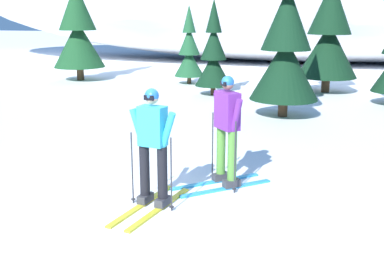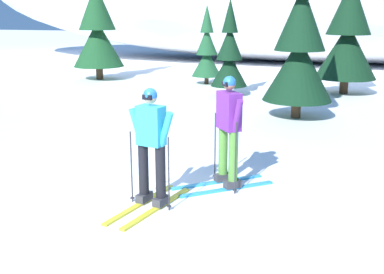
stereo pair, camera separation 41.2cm
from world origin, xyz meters
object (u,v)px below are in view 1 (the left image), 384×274
at_px(skier_cyan_jacket, 153,147).
at_px(pine_tree_center, 286,42).
at_px(pine_tree_left, 189,51).
at_px(pine_tree_center_left, 213,55).
at_px(skier_purple_jacket, 227,128).
at_px(pine_tree_center_right, 330,28).
at_px(pine_tree_far_left, 77,24).

xyz_separation_m(skier_cyan_jacket, pine_tree_center, (1.55, 6.85, 1.10)).
distance_m(pine_tree_left, pine_tree_center_left, 2.81).
distance_m(skier_purple_jacket, pine_tree_center, 5.86).
height_order(skier_cyan_jacket, pine_tree_center_left, pine_tree_center_left).
bearing_deg(pine_tree_center_right, pine_tree_center, -105.85).
xyz_separation_m(pine_tree_left, pine_tree_center_right, (5.29, -0.90, 0.99)).
relative_size(skier_purple_jacket, pine_tree_center, 0.38).
bearing_deg(pine_tree_far_left, pine_tree_left, 0.52).
height_order(pine_tree_far_left, pine_tree_left, pine_tree_far_left).
xyz_separation_m(pine_tree_center_left, pine_tree_center_right, (3.84, 1.50, 0.92)).
height_order(skier_cyan_jacket, pine_tree_center, pine_tree_center).
distance_m(skier_purple_jacket, pine_tree_far_left, 13.83).
relative_size(skier_purple_jacket, pine_tree_center_left, 0.56).
height_order(pine_tree_left, pine_tree_center_right, pine_tree_center_right).
bearing_deg(pine_tree_center_left, pine_tree_center, -49.87).
relative_size(skier_cyan_jacket, pine_tree_center_right, 0.33).
xyz_separation_m(skier_cyan_jacket, pine_tree_center_left, (-1.00, 9.88, 0.45)).
height_order(skier_purple_jacket, pine_tree_left, pine_tree_left).
bearing_deg(pine_tree_center, pine_tree_center_right, 74.15).
bearing_deg(skier_cyan_jacket, pine_tree_left, 101.29).
bearing_deg(pine_tree_center, skier_purple_jacket, -96.45).
distance_m(pine_tree_far_left, pine_tree_center_right, 10.09).
relative_size(skier_cyan_jacket, pine_tree_left, 0.57).
bearing_deg(pine_tree_left, pine_tree_center_left, -58.95).
bearing_deg(pine_tree_far_left, skier_purple_jacket, -53.87).
xyz_separation_m(skier_purple_jacket, pine_tree_center, (0.65, 5.73, 1.04)).
relative_size(pine_tree_far_left, pine_tree_center, 1.14).
bearing_deg(pine_tree_far_left, pine_tree_center, -31.60).
bearing_deg(pine_tree_center_right, pine_tree_far_left, 175.13).
distance_m(pine_tree_center_left, pine_tree_center_right, 4.23).
relative_size(pine_tree_far_left, pine_tree_center_left, 1.69).
height_order(pine_tree_far_left, pine_tree_center_right, pine_tree_far_left).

